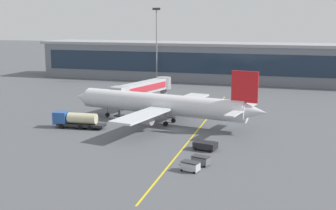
{
  "coord_description": "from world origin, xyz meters",
  "views": [
    {
      "loc": [
        25.17,
        -83.95,
        21.61
      ],
      "look_at": [
        -2.41,
        2.18,
        4.5
      ],
      "focal_mm": 47.51,
      "sensor_mm": 36.0,
      "label": 1
    }
  ],
  "objects_px": {
    "baggage_cart_0": "(190,166)",
    "baggage_cart_1": "(201,160)",
    "pushback_tug": "(206,145)",
    "fuel_tanker": "(76,120)",
    "main_airliner": "(161,104)"
  },
  "relations": [
    {
      "from": "fuel_tanker",
      "to": "main_airliner",
      "type": "bearing_deg",
      "value": 31.13
    },
    {
      "from": "fuel_tanker",
      "to": "baggage_cart_0",
      "type": "xyz_separation_m",
      "value": [
        29.27,
        -18.71,
        -0.96
      ]
    },
    {
      "from": "pushback_tug",
      "to": "baggage_cart_0",
      "type": "bearing_deg",
      "value": -88.48
    },
    {
      "from": "baggage_cart_0",
      "to": "baggage_cart_1",
      "type": "bearing_deg",
      "value": 75.65
    },
    {
      "from": "main_airliner",
      "to": "pushback_tug",
      "type": "relative_size",
      "value": 10.95
    },
    {
      "from": "pushback_tug",
      "to": "baggage_cart_1",
      "type": "height_order",
      "value": "baggage_cart_1"
    },
    {
      "from": "pushback_tug",
      "to": "baggage_cart_1",
      "type": "bearing_deg",
      "value": -82.41
    },
    {
      "from": "main_airliner",
      "to": "fuel_tanker",
      "type": "distance_m",
      "value": 18.12
    },
    {
      "from": "main_airliner",
      "to": "fuel_tanker",
      "type": "xyz_separation_m",
      "value": [
        -15.37,
        -9.28,
        -2.5
      ]
    },
    {
      "from": "main_airliner",
      "to": "fuel_tanker",
      "type": "height_order",
      "value": "main_airliner"
    },
    {
      "from": "baggage_cart_1",
      "to": "main_airliner",
      "type": "bearing_deg",
      "value": 120.56
    },
    {
      "from": "fuel_tanker",
      "to": "pushback_tug",
      "type": "xyz_separation_m",
      "value": [
        28.97,
        -7.42,
        -0.9
      ]
    },
    {
      "from": "pushback_tug",
      "to": "baggage_cart_0",
      "type": "xyz_separation_m",
      "value": [
        0.3,
        -11.29,
        -0.07
      ]
    },
    {
      "from": "baggage_cart_0",
      "to": "baggage_cart_1",
      "type": "height_order",
      "value": "same"
    },
    {
      "from": "pushback_tug",
      "to": "baggage_cart_1",
      "type": "distance_m",
      "value": 8.27
    }
  ]
}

